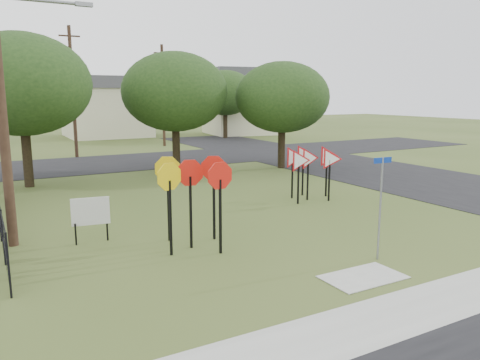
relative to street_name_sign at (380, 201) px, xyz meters
name	(u,v)px	position (x,y,z in m)	size (l,w,h in m)	color
ground	(304,249)	(-1.26, 1.61, -1.61)	(140.00, 140.00, 0.00)	#384A1C
sidewalk	(424,306)	(-1.26, -2.59, -1.60)	(30.00, 1.60, 0.02)	#999A92
planting_strip	(476,331)	(-1.26, -3.79, -1.60)	(30.00, 0.80, 0.02)	#384A1C
street_right	(365,169)	(10.74, 11.61, -1.60)	(8.00, 50.00, 0.02)	black
street_far	(120,162)	(-1.26, 21.61, -1.60)	(60.00, 8.00, 0.02)	black
curb_pad	(363,277)	(-1.26, -0.79, -1.60)	(2.00, 1.20, 0.02)	#999A92
street_name_sign	(380,201)	(0.00, 0.00, 0.00)	(0.58, 0.06, 2.79)	gray
stop_sign_cluster	(192,182)	(-3.95, 3.40, 0.32)	(2.46, 2.07, 2.62)	black
yield_sign_cluster	(310,160)	(2.92, 6.85, 0.07)	(2.86, 1.96, 2.28)	black
info_board	(91,213)	(-6.47, 5.25, -0.68)	(1.11, 0.20, 1.39)	black
utility_pole_main	(0,65)	(-8.50, 6.11, 3.60)	(3.55, 0.33, 10.00)	#3D291C
far_pole_a	(73,91)	(-3.26, 25.61, 2.99)	(1.40, 0.24, 9.00)	#3D291C
far_pole_b	(163,95)	(4.74, 29.61, 2.74)	(1.40, 0.24, 8.50)	#3D291C
house_mid	(106,106)	(2.74, 41.61, 1.54)	(8.40, 8.40, 6.20)	beige
house_right	(240,101)	(16.74, 37.61, 2.04)	(8.30, 8.30, 7.20)	beige
tree_near_left	(21,85)	(-7.26, 15.61, 3.24)	(6.40, 6.40, 7.27)	black
tree_near_mid	(175,92)	(0.74, 16.61, 2.93)	(6.00, 6.00, 6.80)	black
tree_near_right	(282,97)	(6.74, 14.61, 2.61)	(5.60, 5.60, 6.33)	black
tree_far_right	(225,93)	(12.74, 33.61, 2.93)	(6.00, 6.00, 6.80)	black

